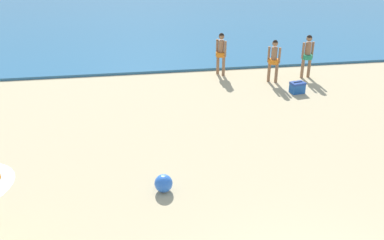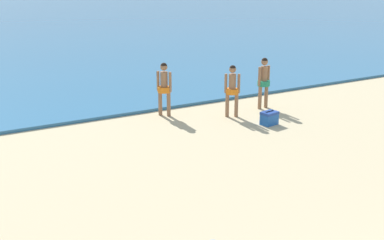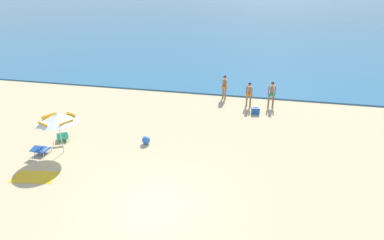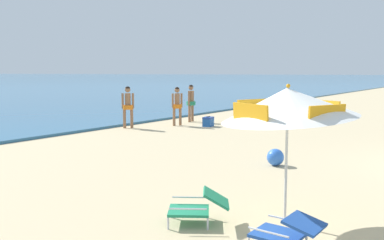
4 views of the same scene
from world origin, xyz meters
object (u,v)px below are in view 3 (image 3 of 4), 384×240
at_px(cooler_box, 255,111).
at_px(beach_ball, 146,140).
at_px(person_wading_in, 249,93).
at_px(lounge_chair_under_umbrella, 63,136).
at_px(person_standing_near_shore, 272,92).
at_px(person_standing_beside, 225,85).
at_px(beach_umbrella_striped_main, 57,118).
at_px(lounge_chair_beside_umbrella, 41,149).
at_px(beach_towel, 35,177).

bearing_deg(cooler_box, beach_ball, -134.96).
bearing_deg(beach_ball, person_wading_in, 53.79).
relative_size(lounge_chair_under_umbrella, cooler_box, 1.87).
xyz_separation_m(person_standing_near_shore, person_standing_beside, (-3.24, 0.85, -0.00)).
relative_size(person_standing_near_shore, person_standing_beside, 1.00).
distance_m(beach_umbrella_striped_main, lounge_chair_beside_umbrella, 1.83).
relative_size(person_wading_in, beach_towel, 0.91).
bearing_deg(person_wading_in, beach_ball, -126.21).
relative_size(cooler_box, beach_ball, 1.33).
height_order(person_wading_in, beach_towel, person_wading_in).
distance_m(lounge_chair_under_umbrella, beach_ball, 4.38).
distance_m(lounge_chair_under_umbrella, person_standing_beside, 11.19).
height_order(lounge_chair_under_umbrella, lounge_chair_beside_umbrella, lounge_chair_under_umbrella).
xyz_separation_m(lounge_chair_under_umbrella, beach_ball, (4.33, 0.66, -0.06)).
distance_m(beach_umbrella_striped_main, person_standing_near_shore, 13.13).
relative_size(lounge_chair_beside_umbrella, cooler_box, 1.58).
relative_size(person_standing_beside, cooler_box, 3.08).
xyz_separation_m(person_standing_beside, beach_towel, (-6.59, -11.58, -0.98)).
distance_m(cooler_box, beach_ball, 7.55).
height_order(beach_umbrella_striped_main, person_standing_beside, beach_umbrella_striped_main).
xyz_separation_m(person_standing_near_shore, person_wading_in, (-1.47, -0.31, -0.03)).
bearing_deg(person_standing_near_shore, lounge_chair_under_umbrella, -144.58).
bearing_deg(beach_umbrella_striped_main, lounge_chair_beside_umbrella, -156.43).
bearing_deg(cooler_box, lounge_chair_beside_umbrella, -142.85).
xyz_separation_m(lounge_chair_beside_umbrella, beach_towel, (0.97, -1.72, -0.27)).
relative_size(lounge_chair_under_umbrella, beach_towel, 0.57).
distance_m(person_standing_near_shore, beach_towel, 14.59).
relative_size(person_standing_near_shore, person_wading_in, 1.03).
distance_m(lounge_chair_under_umbrella, cooler_box, 11.37).
distance_m(beach_ball, beach_towel, 5.23).
xyz_separation_m(lounge_chair_under_umbrella, person_standing_near_shore, (10.61, 7.55, 0.71)).
xyz_separation_m(lounge_chair_beside_umbrella, beach_ball, (4.52, 2.12, -0.07)).
bearing_deg(person_standing_beside, person_wading_in, -33.10).
height_order(person_standing_beside, beach_towel, person_standing_beside).
distance_m(beach_umbrella_striped_main, cooler_box, 11.50).
bearing_deg(person_standing_beside, lounge_chair_beside_umbrella, -127.46).
distance_m(beach_umbrella_striped_main, person_wading_in, 11.85).
xyz_separation_m(lounge_chair_under_umbrella, person_wading_in, (9.15, 7.24, 0.68)).
distance_m(person_wading_in, beach_towel, 13.40).
bearing_deg(cooler_box, beach_towel, -134.05).
height_order(cooler_box, beach_ball, cooler_box).
bearing_deg(beach_ball, lounge_chair_beside_umbrella, -154.83).
height_order(lounge_chair_beside_umbrella, cooler_box, lounge_chair_beside_umbrella).
xyz_separation_m(person_standing_near_shore, cooler_box, (-0.95, -1.55, -0.78)).
bearing_deg(lounge_chair_under_umbrella, beach_ball, 8.62).
xyz_separation_m(beach_umbrella_striped_main, cooler_box, (8.93, 7.06, -1.60)).
bearing_deg(beach_towel, person_standing_beside, 60.37).
bearing_deg(lounge_chair_beside_umbrella, person_standing_beside, 52.54).
height_order(person_wading_in, beach_ball, person_wading_in).
bearing_deg(lounge_chair_under_umbrella, beach_towel, -76.24).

